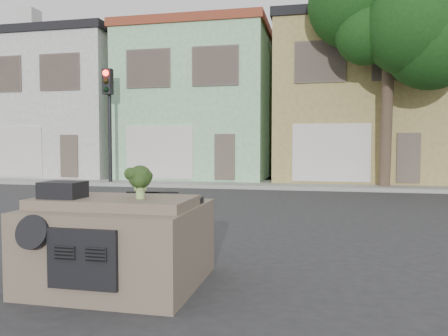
% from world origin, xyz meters
% --- Properties ---
extents(ground_plane, '(120.00, 120.00, 0.00)m').
position_xyz_m(ground_plane, '(0.00, 0.00, 0.00)').
color(ground_plane, '#303033').
rests_on(ground_plane, ground).
extents(sidewalk, '(40.00, 3.00, 0.15)m').
position_xyz_m(sidewalk, '(0.00, 10.50, 0.07)').
color(sidewalk, gray).
rests_on(sidewalk, ground).
extents(townhouse_white, '(7.20, 8.20, 7.55)m').
position_xyz_m(townhouse_white, '(-11.00, 14.50, 3.77)').
color(townhouse_white, silver).
rests_on(townhouse_white, ground).
extents(townhouse_mint, '(7.20, 8.20, 7.55)m').
position_xyz_m(townhouse_mint, '(-3.50, 14.50, 3.77)').
color(townhouse_mint, '#95D19B').
rests_on(townhouse_mint, ground).
extents(townhouse_tan, '(7.20, 8.20, 7.55)m').
position_xyz_m(townhouse_tan, '(4.00, 14.50, 3.77)').
color(townhouse_tan, '#A28F4F').
rests_on(townhouse_tan, ground).
extents(traffic_signal, '(0.40, 0.40, 5.10)m').
position_xyz_m(traffic_signal, '(-6.50, 9.50, 2.55)').
color(traffic_signal, black).
rests_on(traffic_signal, ground).
extents(tree_near, '(4.40, 4.00, 8.50)m').
position_xyz_m(tree_near, '(5.00, 9.80, 4.25)').
color(tree_near, '#153C12').
rests_on(tree_near, ground).
extents(car_dashboard, '(2.00, 1.80, 1.12)m').
position_xyz_m(car_dashboard, '(0.00, -3.00, 0.56)').
color(car_dashboard, '#6F5F4E').
rests_on(car_dashboard, ground).
extents(instrument_hump, '(0.48, 0.38, 0.20)m').
position_xyz_m(instrument_hump, '(-0.58, -3.35, 1.22)').
color(instrument_hump, black).
rests_on(instrument_hump, car_dashboard).
extents(wiper_arm, '(0.69, 0.15, 0.02)m').
position_xyz_m(wiper_arm, '(0.28, -2.62, 1.13)').
color(wiper_arm, black).
rests_on(wiper_arm, car_dashboard).
extents(broccoli, '(0.36, 0.36, 0.41)m').
position_xyz_m(broccoli, '(0.36, -3.22, 1.32)').
color(broccoli, '#1F3313').
rests_on(broccoli, car_dashboard).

